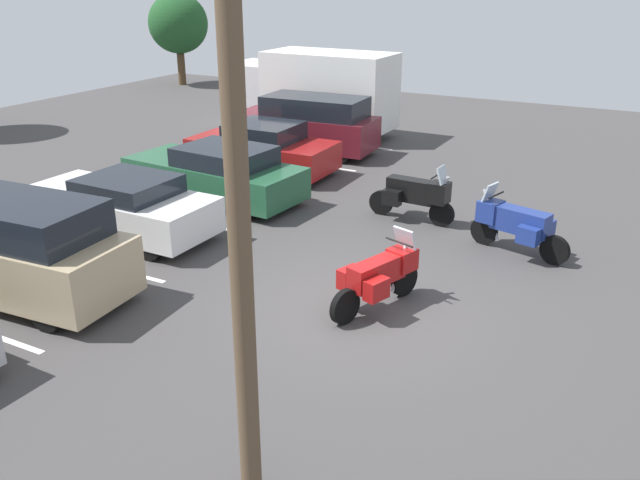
% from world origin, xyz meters
% --- Properties ---
extents(ground, '(44.00, 44.00, 0.10)m').
position_xyz_m(ground, '(0.00, 0.00, -0.05)').
color(ground, '#423F3F').
extents(motorcycle_touring, '(2.12, 1.09, 1.35)m').
position_xyz_m(motorcycle_touring, '(0.25, -0.29, 0.63)').
color(motorcycle_touring, black).
rests_on(motorcycle_touring, ground).
extents(motorcycle_second, '(0.92, 2.21, 1.45)m').
position_xyz_m(motorcycle_second, '(4.77, 0.73, 0.68)').
color(motorcycle_second, black).
rests_on(motorcycle_second, ground).
extents(motorcycle_third, '(1.08, 2.21, 1.42)m').
position_xyz_m(motorcycle_third, '(3.92, -1.84, 0.67)').
color(motorcycle_third, black).
rests_on(motorcycle_third, ground).
extents(parking_stripes, '(26.45, 4.83, 0.01)m').
position_xyz_m(parking_stripes, '(-2.22, 6.22, 0.00)').
color(parking_stripes, silver).
rests_on(parking_stripes, ground).
extents(car_tan, '(2.09, 4.82, 1.89)m').
position_xyz_m(car_tan, '(-2.45, 5.84, 0.94)').
color(car_tan, tan).
rests_on(car_tan, ground).
extents(car_white, '(1.90, 4.56, 1.41)m').
position_xyz_m(car_white, '(0.78, 6.27, 0.70)').
color(car_white, white).
rests_on(car_white, ground).
extents(car_green, '(2.29, 4.98, 1.46)m').
position_xyz_m(car_green, '(3.86, 5.89, 0.71)').
color(car_green, '#235638').
rests_on(car_green, ground).
extents(car_red, '(2.00, 4.36, 1.50)m').
position_xyz_m(car_red, '(6.56, 6.18, 0.72)').
color(car_red, maroon).
rests_on(car_red, ground).
extents(car_maroon, '(2.07, 4.81, 1.88)m').
position_xyz_m(car_maroon, '(9.28, 6.17, 0.95)').
color(car_maroon, maroon).
rests_on(car_maroon, ground).
extents(box_truck, '(2.33, 6.36, 2.98)m').
position_xyz_m(box_truck, '(11.81, 7.40, 1.58)').
color(box_truck, silver).
rests_on(box_truck, ground).
extents(utility_pole, '(1.62, 1.00, 8.44)m').
position_xyz_m(utility_pole, '(-4.61, -0.78, 4.40)').
color(utility_pole, brown).
rests_on(utility_pole, ground).
extents(tree_center_right, '(3.05, 3.05, 4.63)m').
position_xyz_m(tree_center_right, '(18.70, 19.01, 3.10)').
color(tree_center_right, '#4C3823').
rests_on(tree_center_right, ground).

